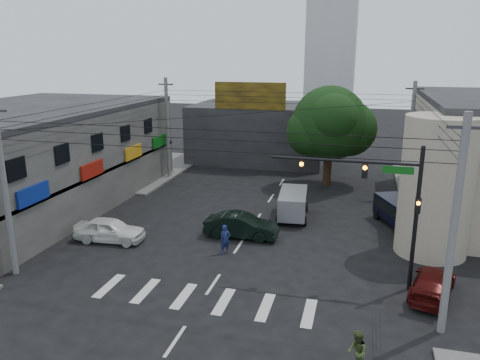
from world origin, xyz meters
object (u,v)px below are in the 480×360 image
at_px(silver_minivan, 293,205).
at_px(pedestrian_olive, 357,352).
at_px(utility_pole_near_right, 454,229).
at_px(utility_pole_far_right, 410,139).
at_px(white_compact, 110,230).
at_px(utility_pole_near_left, 5,190).
at_px(traffic_officer, 225,239).
at_px(navy_van, 399,214).
at_px(traffic_gantry, 381,193).
at_px(maroon_sedan, 433,284).
at_px(street_tree, 330,124).
at_px(utility_pole_far_left, 167,129).
at_px(dark_sedan, 241,226).

bearing_deg(silver_minivan, pedestrian_olive, -168.66).
height_order(utility_pole_near_right, utility_pole_far_right, same).
bearing_deg(utility_pole_far_right, white_compact, -140.39).
bearing_deg(utility_pole_near_right, white_compact, 164.10).
distance_m(utility_pole_near_left, traffic_officer, 11.93).
distance_m(utility_pole_far_right, navy_van, 8.90).
height_order(utility_pole_near_right, pedestrian_olive, utility_pole_near_right).
bearing_deg(navy_van, utility_pole_near_right, 161.35).
xyz_separation_m(white_compact, pedestrian_olive, (15.04, -8.82, 0.09)).
bearing_deg(white_compact, traffic_gantry, -100.48).
bearing_deg(maroon_sedan, white_compact, 8.43).
distance_m(street_tree, navy_van, 11.52).
distance_m(utility_pole_far_left, traffic_officer, 18.57).
bearing_deg(utility_pole_far_left, dark_sedan, -50.70).
xyz_separation_m(utility_pole_near_left, dark_sedan, (10.27, 7.95, -3.84)).
distance_m(utility_pole_near_left, dark_sedan, 13.54).
relative_size(utility_pole_far_left, silver_minivan, 2.03).
relative_size(utility_pole_far_right, silver_minivan, 2.03).
xyz_separation_m(traffic_gantry, utility_pole_near_left, (-18.32, -3.50, -0.23)).
xyz_separation_m(traffic_gantry, silver_minivan, (-5.46, 8.90, -3.89)).
relative_size(utility_pole_near_left, maroon_sedan, 1.98).
bearing_deg(dark_sedan, utility_pole_near_left, 126.95).
distance_m(utility_pole_near_right, silver_minivan, 15.27).
relative_size(street_tree, silver_minivan, 1.92).
xyz_separation_m(utility_pole_far_left, white_compact, (2.57, -15.25, -3.86)).
bearing_deg(navy_van, dark_sedan, 91.66).
bearing_deg(silver_minivan, maroon_sedan, -143.99).
distance_m(utility_pole_near_left, silver_minivan, 18.23).
bearing_deg(pedestrian_olive, utility_pole_near_left, -113.66).
relative_size(white_compact, traffic_officer, 2.59).
xyz_separation_m(dark_sedan, traffic_officer, (-0.26, -2.64, 0.10)).
bearing_deg(utility_pole_far_right, utility_pole_far_left, 180.00).
height_order(traffic_gantry, maroon_sedan, traffic_gantry).
relative_size(utility_pole_near_right, silver_minivan, 2.03).
bearing_deg(utility_pole_near_left, utility_pole_near_right, 0.00).
xyz_separation_m(utility_pole_far_left, silver_minivan, (12.86, -8.11, -3.66)).
height_order(utility_pole_far_left, dark_sedan, utility_pole_far_left).
bearing_deg(utility_pole_far_right, maroon_sedan, -90.00).
bearing_deg(traffic_officer, maroon_sedan, -49.80).
bearing_deg(utility_pole_far_right, street_tree, 171.25).
height_order(silver_minivan, traffic_officer, silver_minivan).
height_order(utility_pole_far_right, navy_van, utility_pole_far_right).
xyz_separation_m(traffic_gantry, pedestrian_olive, (-0.72, -7.07, -4.00)).
bearing_deg(utility_pole_near_left, silver_minivan, 43.93).
relative_size(utility_pole_near_left, navy_van, 1.93).
relative_size(utility_pole_near_right, utility_pole_far_left, 1.00).
distance_m(street_tree, utility_pole_far_left, 14.56).
height_order(white_compact, traffic_officer, traffic_officer).
xyz_separation_m(street_tree, pedestrian_olive, (3.11, -25.08, -4.65)).
bearing_deg(pedestrian_olive, silver_minivan, -175.64).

